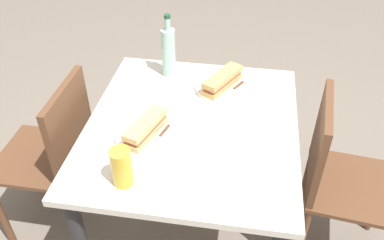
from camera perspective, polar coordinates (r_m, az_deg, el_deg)
name	(u,v)px	position (r m, az deg, el deg)	size (l,w,h in m)	color
ground_plane	(192,229)	(2.24, 0.00, -15.06)	(8.00, 8.00, 0.00)	#6B6056
dining_table	(192,144)	(1.79, 0.00, -3.39)	(0.99, 0.88, 0.72)	beige
chair_far	(336,176)	(1.90, 19.53, -7.44)	(0.44, 0.44, 0.87)	brown
chair_near	(56,153)	(2.01, -18.52, -4.36)	(0.40, 0.40, 0.87)	brown
plate_near	(146,136)	(1.65, -6.41, -2.22)	(0.25, 0.25, 0.01)	white
baguette_sandwich_near	(146,128)	(1.63, -6.51, -1.11)	(0.24, 0.14, 0.07)	tan
knife_near	(160,136)	(1.63, -4.54, -2.31)	(0.18, 0.06, 0.01)	silver
plate_far	(222,88)	(1.92, 4.23, 4.53)	(0.25, 0.25, 0.01)	silver
baguette_sandwich_far	(222,80)	(1.90, 4.29, 5.56)	(0.25, 0.18, 0.07)	tan
knife_far	(234,89)	(1.90, 5.88, 4.35)	(0.16, 0.10, 0.01)	silver
water_bottle	(169,51)	(1.97, -3.31, 9.57)	(0.07, 0.07, 0.31)	#99C6B7
beer_glass	(122,167)	(1.44, -9.82, -6.55)	(0.08, 0.08, 0.15)	gold
paper_napkin	(233,148)	(1.60, 5.77, -3.99)	(0.14, 0.14, 0.00)	white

